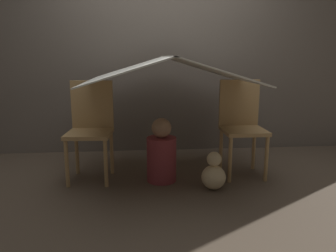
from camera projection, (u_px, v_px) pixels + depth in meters
ground_plane at (169, 180)px, 3.17m from camera, size 8.80×8.80×0.00m
wall_back at (161, 50)px, 3.96m from camera, size 7.00×0.05×2.50m
chair_left at (91, 125)px, 3.14m from camera, size 0.43×0.43×0.94m
chair_right at (242, 123)px, 3.27m from camera, size 0.41×0.41×0.94m
sheet_canopy at (168, 69)px, 3.02m from camera, size 1.49×1.41×0.24m
person_front at (162, 154)px, 3.10m from camera, size 0.28×0.28×0.61m
plush_toy at (214, 174)px, 2.93m from camera, size 0.22×0.22×0.35m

